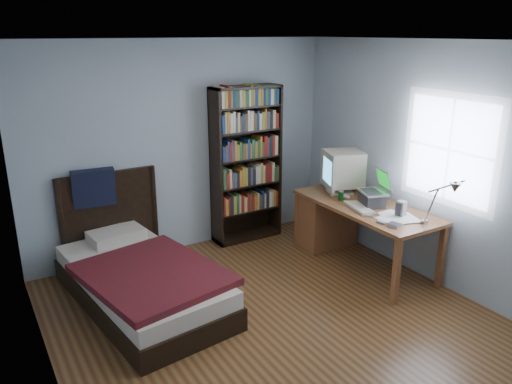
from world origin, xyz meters
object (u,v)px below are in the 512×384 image
at_px(speaker, 401,209).
at_px(bookshelf, 246,165).
at_px(crt_monitor, 341,169).
at_px(soda_can, 341,196).
at_px(desk, 336,217).
at_px(laptop, 373,196).
at_px(bed, 139,276).
at_px(desk_lamp, 450,191).
at_px(keyboard, 359,208).

bearing_deg(speaker, bookshelf, 101.97).
xyz_separation_m(crt_monitor, soda_can, (-0.18, -0.23, -0.24)).
bearing_deg(desk, speaker, -86.36).
bearing_deg(laptop, bed, 165.94).
bearing_deg(soda_can, crt_monitor, 51.22).
bearing_deg(speaker, bed, 146.16).
bearing_deg(desk_lamp, speaker, 84.27).
height_order(laptop, bed, bed).
bearing_deg(bed, speaker, -22.26).
distance_m(keyboard, speaker, 0.45).
xyz_separation_m(desk, laptop, (0.05, -0.55, 0.42)).
distance_m(desk, soda_can, 0.45).
distance_m(desk, speaker, 1.03).
distance_m(laptop, bed, 2.64).
relative_size(desk_lamp, bookshelf, 0.29).
xyz_separation_m(desk_lamp, soda_can, (-0.14, 1.32, -0.40)).
xyz_separation_m(crt_monitor, speaker, (0.02, -0.94, -0.21)).
bearing_deg(desk_lamp, laptop, 87.07).
relative_size(crt_monitor, speaker, 3.52).
bearing_deg(bed, laptop, -14.06).
relative_size(speaker, bookshelf, 0.09).
distance_m(crt_monitor, soda_can, 0.37).
bearing_deg(keyboard, desk, 87.49).
bearing_deg(laptop, desk, 95.30).
xyz_separation_m(laptop, keyboard, (-0.21, -0.01, -0.10)).
height_order(keyboard, bookshelf, bookshelf).
bearing_deg(laptop, keyboard, -176.05).
height_order(crt_monitor, speaker, crt_monitor).
distance_m(desk, keyboard, 0.67).
relative_size(crt_monitor, laptop, 1.41).
bearing_deg(keyboard, crt_monitor, 83.31).
relative_size(keyboard, speaker, 2.55).
height_order(keyboard, bed, bed).
distance_m(crt_monitor, desk_lamp, 1.56).
bearing_deg(speaker, keyboard, 108.15).
bearing_deg(desk, bookshelf, 129.96).
height_order(bookshelf, bed, bookshelf).
bearing_deg(laptop, soda_can, 121.10).
relative_size(desk_lamp, soda_can, 5.28).
height_order(laptop, desk_lamp, desk_lamp).
bearing_deg(bed, crt_monitor, -1.93).
distance_m(laptop, speaker, 0.40).
xyz_separation_m(bookshelf, bed, (-1.71, -0.81, -0.73)).
xyz_separation_m(desk, soda_can, (-0.14, -0.24, 0.36)).
bearing_deg(desk, crt_monitor, -13.12).
distance_m(desk, desk_lamp, 1.74).
height_order(crt_monitor, keyboard, crt_monitor).
height_order(speaker, bed, bed).
xyz_separation_m(desk_lamp, bed, (-2.45, 1.63, -0.93)).
height_order(desk, speaker, speaker).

